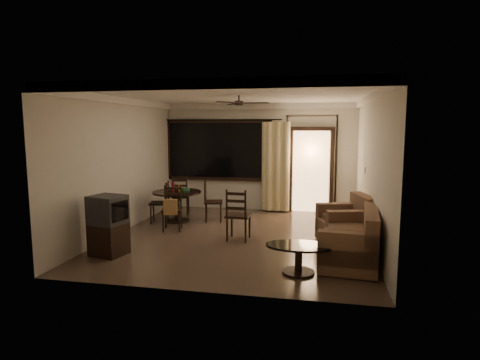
% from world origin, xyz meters
% --- Properties ---
extents(ground, '(5.50, 5.50, 0.00)m').
position_xyz_m(ground, '(0.00, 0.00, 0.00)').
color(ground, '#7F6651').
rests_on(ground, ground).
extents(room_shell, '(5.50, 6.70, 5.50)m').
position_xyz_m(room_shell, '(0.59, 1.77, 1.83)').
color(room_shell, beige).
rests_on(room_shell, ground).
extents(dining_table, '(1.13, 1.13, 0.93)m').
position_xyz_m(dining_table, '(-1.69, 1.08, 0.56)').
color(dining_table, black).
rests_on(dining_table, ground).
extents(dining_chair_west, '(0.50, 0.50, 0.95)m').
position_xyz_m(dining_chair_west, '(-2.04, 0.89, 0.28)').
color(dining_chair_west, black).
rests_on(dining_chair_west, ground).
extents(dining_chair_east, '(0.50, 0.50, 0.95)m').
position_xyz_m(dining_chair_east, '(-0.87, 1.26, 0.28)').
color(dining_chair_east, black).
rests_on(dining_chair_east, ground).
extents(dining_chair_south, '(0.50, 0.55, 0.95)m').
position_xyz_m(dining_chair_south, '(-1.50, 0.24, 0.31)').
color(dining_chair_south, black).
rests_on(dining_chair_south, ground).
extents(dining_chair_north, '(0.50, 0.50, 0.95)m').
position_xyz_m(dining_chair_north, '(-1.86, 1.84, 0.28)').
color(dining_chair_north, black).
rests_on(dining_chair_north, ground).
extents(tv_cabinet, '(0.64, 0.60, 1.04)m').
position_xyz_m(tv_cabinet, '(-1.98, -1.53, 0.52)').
color(tv_cabinet, black).
rests_on(tv_cabinet, ground).
extents(sofa, '(1.01, 1.70, 0.87)m').
position_xyz_m(sofa, '(2.11, -1.12, 0.35)').
color(sofa, '#4F2A24').
rests_on(sofa, ground).
extents(armchair, '(1.11, 1.11, 0.91)m').
position_xyz_m(armchair, '(2.11, -0.06, 0.38)').
color(armchair, '#4F2A24').
rests_on(armchair, ground).
extents(coffee_table, '(1.00, 0.60, 0.44)m').
position_xyz_m(coffee_table, '(1.27, -1.80, 0.29)').
color(coffee_table, black).
rests_on(coffee_table, ground).
extents(side_chair, '(0.47, 0.47, 1.02)m').
position_xyz_m(side_chair, '(0.03, -0.20, 0.30)').
color(side_chair, black).
rests_on(side_chair, ground).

